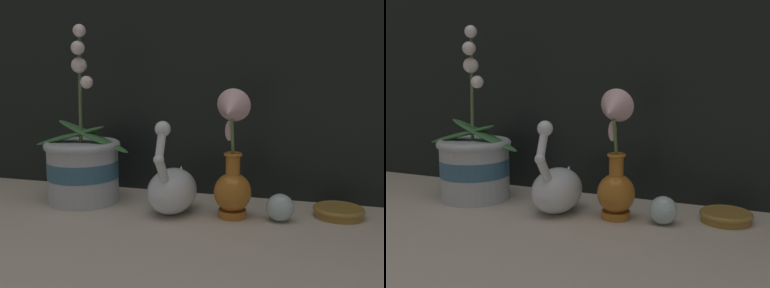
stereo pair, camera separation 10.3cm
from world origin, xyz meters
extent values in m
plane|color=#BCB2A3|center=(0.00, 0.00, 0.00)|extent=(2.80, 2.80, 0.00)
cylinder|color=#B2BCCC|center=(-0.29, 0.12, 0.07)|extent=(0.17, 0.17, 0.15)
cylinder|color=#386689|center=(-0.29, 0.12, 0.08)|extent=(0.17, 0.17, 0.04)
torus|color=#B2BCCC|center=(-0.29, 0.12, 0.14)|extent=(0.18, 0.18, 0.02)
cylinder|color=#4C6B3D|center=(-0.29, 0.12, 0.28)|extent=(0.01, 0.02, 0.26)
ellipsoid|color=#38703D|center=(-0.26, 0.13, 0.16)|extent=(0.19, 0.05, 0.08)
ellipsoid|color=#38703D|center=(-0.32, 0.12, 0.16)|extent=(0.18, 0.08, 0.06)
sphere|color=white|center=(-0.28, 0.11, 0.41)|extent=(0.03, 0.03, 0.03)
sphere|color=white|center=(-0.28, 0.11, 0.37)|extent=(0.03, 0.03, 0.03)
sphere|color=white|center=(-0.29, 0.12, 0.33)|extent=(0.04, 0.04, 0.04)
sphere|color=white|center=(-0.26, 0.11, 0.30)|extent=(0.03, 0.03, 0.03)
ellipsoid|color=silver|center=(-0.05, 0.10, 0.05)|extent=(0.11, 0.15, 0.10)
cone|color=silver|center=(-0.05, 0.16, 0.07)|extent=(0.05, 0.07, 0.08)
cylinder|color=silver|center=(-0.05, 0.04, 0.11)|extent=(0.02, 0.06, 0.07)
sphere|color=silver|center=(-0.05, 0.01, 0.14)|extent=(0.02, 0.02, 0.02)
cylinder|color=silver|center=(-0.05, 0.03, 0.17)|extent=(0.02, 0.04, 0.07)
sphere|color=silver|center=(-0.05, 0.04, 0.20)|extent=(0.03, 0.03, 0.03)
cylinder|color=#B26B23|center=(0.09, 0.11, 0.01)|extent=(0.06, 0.06, 0.02)
ellipsoid|color=#B26B23|center=(0.09, 0.11, 0.06)|extent=(0.08, 0.08, 0.09)
cylinder|color=#B26B23|center=(0.09, 0.11, 0.12)|extent=(0.03, 0.03, 0.05)
torus|color=#B26B23|center=(0.09, 0.11, 0.14)|extent=(0.04, 0.04, 0.01)
cylinder|color=#567A47|center=(0.09, 0.10, 0.18)|extent=(0.01, 0.03, 0.08)
cone|color=beige|center=(0.09, 0.07, 0.24)|extent=(0.07, 0.08, 0.08)
ellipsoid|color=beige|center=(0.08, 0.10, 0.19)|extent=(0.02, 0.02, 0.04)
sphere|color=silver|center=(0.19, 0.11, 0.03)|extent=(0.06, 0.06, 0.06)
cylinder|color=olive|center=(0.32, 0.17, 0.01)|extent=(0.10, 0.10, 0.02)
torus|color=olive|center=(0.32, 0.17, 0.02)|extent=(0.11, 0.11, 0.01)
camera|label=1|loc=(0.27, -0.84, 0.32)|focal=42.00mm
camera|label=2|loc=(0.37, -0.81, 0.32)|focal=42.00mm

